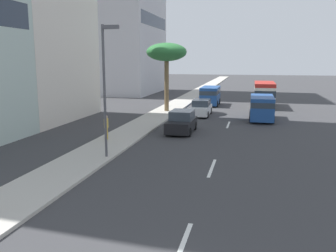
{
  "coord_description": "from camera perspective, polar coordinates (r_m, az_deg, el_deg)",
  "views": [
    {
      "loc": [
        -5.74,
        -1.85,
        5.52
      ],
      "look_at": [
        15.69,
        3.12,
        1.47
      ],
      "focal_mm": 38.72,
      "sensor_mm": 36.0,
      "label": 1
    }
  ],
  "objects": [
    {
      "name": "van_third",
      "position": [
        44.53,
        6.67,
        4.91
      ],
      "size": [
        4.91,
        2.17,
        2.24
      ],
      "rotation": [
        0.0,
        0.0,
        3.14
      ],
      "color": "#1E478C",
      "rests_on": "ground_plane"
    },
    {
      "name": "sidewalk_right",
      "position": [
        38.67,
        -0.37,
        2.34
      ],
      "size": [
        162.0,
        2.91,
        0.15
      ],
      "primitive_type": "cube",
      "color": "#B2ADA3",
      "rests_on": "ground_plane"
    },
    {
      "name": "car_fourth",
      "position": [
        27.76,
        2.17,
        0.61
      ],
      "size": [
        4.16,
        1.88,
        1.68
      ],
      "rotation": [
        0.0,
        0.0,
        3.14
      ],
      "color": "black",
      "rests_on": "ground_plane"
    },
    {
      "name": "street_lamp",
      "position": [
        20.0,
        -9.76,
        7.53
      ],
      "size": [
        0.24,
        0.97,
        7.2
      ],
      "color": "#4C4C51",
      "rests_on": "sidewalk_right"
    },
    {
      "name": "lane_stripe_near",
      "position": [
        11.4,
        2.2,
        -18.48
      ],
      "size": [
        3.2,
        0.16,
        0.01
      ],
      "primitive_type": "cube",
      "color": "silver",
      "rests_on": "ground_plane"
    },
    {
      "name": "minibus_fifth",
      "position": [
        44.2,
        14.91,
        4.98
      ],
      "size": [
        6.73,
        2.4,
        2.89
      ],
      "color": "silver",
      "rests_on": "ground_plane"
    },
    {
      "name": "palm_tree",
      "position": [
        38.13,
        -0.23,
        11.4
      ],
      "size": [
        4.17,
        4.17,
        7.07
      ],
      "color": "brown",
      "rests_on": "sidewalk_right"
    },
    {
      "name": "lane_stripe_mid",
      "position": [
        18.95,
        6.93,
        -6.55
      ],
      "size": [
        3.2,
        0.16,
        0.01
      ],
      "primitive_type": "cube",
      "color": "silver",
      "rests_on": "ground_plane"
    },
    {
      "name": "car_second",
      "position": [
        36.32,
        5.24,
        2.84
      ],
      "size": [
        4.48,
        1.81,
        1.58
      ],
      "rotation": [
        0.0,
        0.0,
        3.14
      ],
      "color": "white",
      "rests_on": "ground_plane"
    },
    {
      "name": "pedestrian_mid_block",
      "position": [
        24.85,
        -9.69,
        -0.04
      ],
      "size": [
        0.35,
        0.26,
        1.67
      ],
      "rotation": [
        0.0,
        0.0,
        3.28
      ],
      "color": "gold",
      "rests_on": "sidewalk_right"
    },
    {
      "name": "ground_plane",
      "position": [
        37.69,
        10.1,
        1.85
      ],
      "size": [
        198.0,
        198.0,
        0.0
      ],
      "primitive_type": "plane",
      "color": "#38383A"
    },
    {
      "name": "van_lead",
      "position": [
        34.45,
        14.55,
        3.01
      ],
      "size": [
        5.39,
        2.18,
        2.21
      ],
      "color": "#1E478C",
      "rests_on": "ground_plane"
    },
    {
      "name": "lane_stripe_far",
      "position": [
        31.5,
        9.48,
        0.21
      ],
      "size": [
        3.2,
        0.16,
        0.01
      ],
      "primitive_type": "cube",
      "color": "silver",
      "rests_on": "ground_plane"
    }
  ]
}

